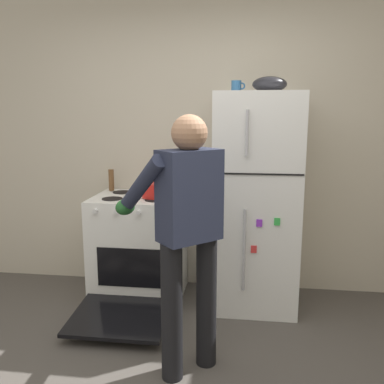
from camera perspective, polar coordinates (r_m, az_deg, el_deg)
The scene contains 8 objects.
kitchen_wall_back at distance 3.78m, azimuth 1.72°, elevation 7.00°, with size 6.00×0.10×2.70m, color beige.
refrigerator at distance 3.46m, azimuth 8.78°, elevation -1.35°, with size 0.68×0.72×1.76m.
stove_range at distance 3.67m, azimuth -7.34°, elevation -7.70°, with size 0.76×1.22×0.91m.
person_cook at distance 2.49m, azimuth -0.90°, elevation -4.19°, with size 0.71×0.75×1.60m.
red_pot at distance 3.47m, azimuth -5.13°, elevation 0.28°, with size 0.32×0.22×0.12m.
coffee_mug at distance 3.43m, azimuth 6.17°, elevation 14.25°, with size 0.11×0.08×0.10m.
pepper_mill at distance 3.82m, azimuth -11.07°, elevation 1.64°, with size 0.05×0.05×0.19m, color brown.
mixing_bowl at distance 3.39m, azimuth 10.65°, elevation 14.39°, with size 0.27×0.27×0.12m, color black.
Camera 1 is at (0.38, -1.81, 1.61)m, focal length 38.66 mm.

